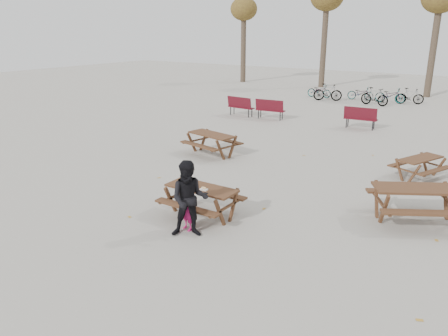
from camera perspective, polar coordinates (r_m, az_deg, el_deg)
The scene contains 14 objects.
ground at distance 11.03m, azimuth -2.90°, elevation -6.28°, with size 80.00×80.00×0.00m, color gray.
main_picnic_table at distance 10.80m, azimuth -2.95°, elevation -3.44°, with size 1.80×1.45×0.78m.
food_tray at distance 10.53m, azimuth -2.64°, elevation -2.82°, with size 0.18×0.11×0.04m, color white.
bread_roll at distance 10.51m, azimuth -2.64°, elevation -2.60°, with size 0.14×0.06×0.05m, color tan.
soda_bottle at distance 10.66m, azimuth -4.35°, elevation -2.28°, with size 0.07×0.07×0.17m.
child at distance 10.14m, azimuth -4.84°, elevation -5.21°, with size 0.40×0.26×1.09m, color #C41864.
adult at distance 9.73m, azimuth -4.53°, elevation -4.07°, with size 0.86×0.67×1.77m, color black.
picnic_table_east at distance 11.55m, azimuth 23.77°, elevation -4.36°, with size 2.03×1.63×0.87m, color #3C2215, non-canonical shape.
picnic_table_north at distance 16.15m, azimuth -1.60°, elevation 3.11°, with size 1.85×1.49×0.80m, color #3C2215, non-canonical shape.
picnic_table_far at distance 14.92m, azimuth 24.17°, elevation 0.00°, with size 1.55×1.24×0.67m, color #3C2215, non-canonical shape.
park_bench_row at distance 21.91m, azimuth 13.83°, elevation 6.84°, with size 12.90×2.06×1.03m.
bicycle_row at distance 29.50m, azimuth 17.61°, elevation 9.20°, with size 7.36×2.59×1.09m.
tree_row at distance 33.65m, azimuth 26.38°, elevation 18.99°, with size 32.17×3.52×8.26m.
fallen_leaves at distance 12.74m, azimuth 5.63°, elevation -2.93°, with size 11.00×11.00×0.01m, color #B07F2A, non-canonical shape.
Camera 1 is at (6.03, -8.06, 4.51)m, focal length 35.00 mm.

